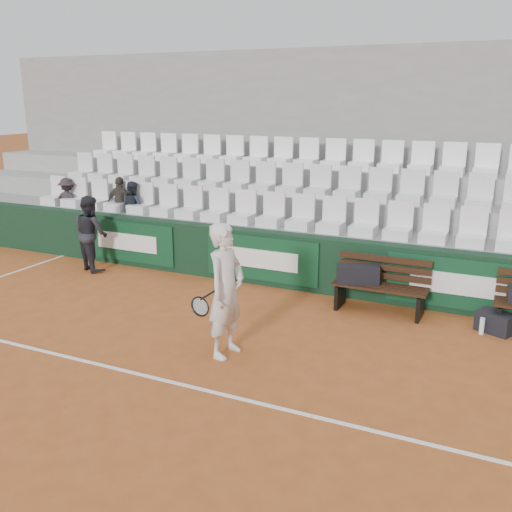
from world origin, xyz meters
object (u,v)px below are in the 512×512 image
at_px(ball_kid, 91,233).
at_px(bench_left, 379,299).
at_px(water_bottle_far, 482,326).
at_px(sports_bag_left, 358,274).
at_px(spectator_a, 66,182).
at_px(spectator_c, 132,186).
at_px(sports_bag_ground, 495,322).
at_px(spectator_b, 120,183).
at_px(tennis_player, 226,291).
at_px(water_bottle_near, 340,298).

bearing_deg(ball_kid, bench_left, -155.68).
bearing_deg(water_bottle_far, sports_bag_left, 172.83).
height_order(bench_left, sports_bag_left, sports_bag_left).
relative_size(water_bottle_far, spectator_a, 0.24).
bearing_deg(bench_left, spectator_c, 169.15).
bearing_deg(water_bottle_far, sports_bag_ground, 45.10).
bearing_deg(sports_bag_left, bench_left, 1.57).
bearing_deg(spectator_b, water_bottle_far, 165.83).
xyz_separation_m(tennis_player, spectator_a, (-5.91, 3.50, 0.63)).
distance_m(sports_bag_left, spectator_c, 5.42).
bearing_deg(sports_bag_left, tennis_player, -115.12).
distance_m(ball_kid, spectator_b, 1.44).
xyz_separation_m(water_bottle_near, spectator_c, (-4.92, 1.00, 1.44)).
bearing_deg(bench_left, spectator_b, 169.74).
bearing_deg(water_bottle_near, spectator_a, 171.58).
relative_size(bench_left, ball_kid, 0.99).
relative_size(bench_left, spectator_c, 1.36).
bearing_deg(bench_left, sports_bag_ground, -2.78).
xyz_separation_m(sports_bag_ground, spectator_a, (-9.16, 1.16, 1.38)).
xyz_separation_m(sports_bag_ground, tennis_player, (-3.25, -2.34, 0.75)).
bearing_deg(water_bottle_far, spectator_b, 169.97).
bearing_deg(sports_bag_ground, water_bottle_near, 176.24).
relative_size(ball_kid, spectator_a, 1.42).
relative_size(bench_left, sports_bag_ground, 2.95).
relative_size(sports_bag_ground, water_bottle_near, 2.26).
xyz_separation_m(tennis_player, spectator_c, (-4.09, 3.50, 0.65)).
xyz_separation_m(bench_left, spectator_a, (-7.41, 1.07, 1.31)).
bearing_deg(water_bottle_near, spectator_c, 168.54).
distance_m(water_bottle_near, tennis_player, 2.75).
xyz_separation_m(sports_bag_left, spectator_a, (-7.04, 1.08, 0.94)).
distance_m(sports_bag_left, spectator_a, 7.19).
bearing_deg(water_bottle_near, sports_bag_ground, -3.76).
xyz_separation_m(sports_bag_left, water_bottle_near, (-0.30, 0.08, -0.48)).
xyz_separation_m(sports_bag_left, sports_bag_ground, (2.12, -0.07, -0.44)).
distance_m(water_bottle_near, spectator_b, 5.54).
height_order(tennis_player, ball_kid, tennis_player).
relative_size(bench_left, water_bottle_near, 6.68).
distance_m(bench_left, tennis_player, 2.93).
bearing_deg(spectator_b, bench_left, 165.60).
relative_size(sports_bag_left, spectator_a, 0.64).
bearing_deg(water_bottle_far, spectator_a, 171.60).
relative_size(bench_left, spectator_a, 1.41).
bearing_deg(spectator_c, sports_bag_left, -168.64).
bearing_deg(water_bottle_far, bench_left, 170.84).
distance_m(water_bottle_near, spectator_c, 5.22).
distance_m(water_bottle_far, tennis_player, 3.85).
bearing_deg(tennis_player, bench_left, 58.27).
distance_m(bench_left, water_bottle_far, 1.60).
height_order(bench_left, spectator_a, spectator_a).
bearing_deg(ball_kid, spectator_a, -12.04).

